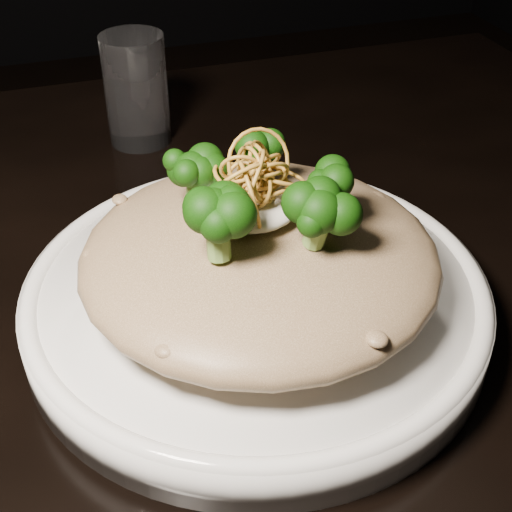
# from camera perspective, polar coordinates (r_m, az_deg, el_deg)

# --- Properties ---
(table) EXTENTS (1.10, 0.80, 0.75)m
(table) POSITION_cam_1_polar(r_m,az_deg,el_deg) (0.60, -8.57, -8.20)
(table) COLOR black
(table) RESTS_ON ground
(plate) EXTENTS (0.32, 0.32, 0.03)m
(plate) POSITION_cam_1_polar(r_m,az_deg,el_deg) (0.50, -0.00, -3.56)
(plate) COLOR white
(plate) RESTS_ON table
(risotto) EXTENTS (0.24, 0.24, 0.05)m
(risotto) POSITION_cam_1_polar(r_m,az_deg,el_deg) (0.47, 0.29, 0.01)
(risotto) COLOR brown
(risotto) RESTS_ON plate
(broccoli) EXTENTS (0.15, 0.15, 0.05)m
(broccoli) POSITION_cam_1_polar(r_m,az_deg,el_deg) (0.44, 0.62, 5.85)
(broccoli) COLOR black
(broccoli) RESTS_ON risotto
(cheese) EXTENTS (0.06, 0.06, 0.02)m
(cheese) POSITION_cam_1_polar(r_m,az_deg,el_deg) (0.46, -0.45, 4.14)
(cheese) COLOR white
(cheese) RESTS_ON risotto
(shallots) EXTENTS (0.06, 0.06, 0.04)m
(shallots) POSITION_cam_1_polar(r_m,az_deg,el_deg) (0.44, 0.12, 7.33)
(shallots) COLOR olive
(shallots) RESTS_ON cheese
(drinking_glass) EXTENTS (0.08, 0.08, 0.11)m
(drinking_glass) POSITION_cam_1_polar(r_m,az_deg,el_deg) (0.72, -9.55, 12.96)
(drinking_glass) COLOR silver
(drinking_glass) RESTS_ON table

